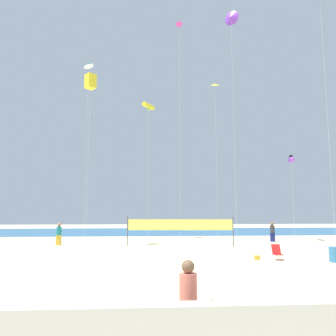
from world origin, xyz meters
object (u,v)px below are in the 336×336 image
at_px(folding_beach_chair, 277,252).
at_px(kite_magenta_diamond, 179,32).
at_px(toddler_figure, 211,317).
at_px(kite_yellow_box, 91,82).
at_px(kite_violet_delta, 231,18).
at_px(mother_figure, 188,297).
at_px(volleyball_net, 180,226).
at_px(kite_yellow_diamond, 215,87).
at_px(kite_yellow_tube, 149,107).
at_px(beachgoer_teal_shirt, 59,233).
at_px(beach_handbag, 257,258).
at_px(kite_white_inflatable, 89,67).
at_px(kite_violet_inflatable, 291,160).
at_px(trash_barrel, 334,255).
at_px(beachgoer_charcoal_shirt, 272,231).

bearing_deg(folding_beach_chair, kite_magenta_diamond, 90.16).
relative_size(toddler_figure, kite_yellow_box, 0.06).
relative_size(toddler_figure, kite_violet_delta, 0.04).
bearing_deg(kite_magenta_diamond, mother_figure, -95.78).
bearing_deg(volleyball_net, kite_violet_delta, 22.36).
bearing_deg(mother_figure, kite_yellow_diamond, 52.53).
relative_size(toddler_figure, kite_yellow_tube, 0.06).
bearing_deg(folding_beach_chair, mother_figure, -144.01).
xyz_separation_m(beachgoer_teal_shirt, folding_beach_chair, (14.94, -9.92, -0.53)).
height_order(volleyball_net, kite_violet_delta, kite_violet_delta).
xyz_separation_m(kite_yellow_box, kite_yellow_tube, (5.12, 7.11, 0.17)).
distance_m(volleyball_net, kite_yellow_diamond, 15.27).
distance_m(beach_handbag, kite_violet_delta, 24.08).
bearing_deg(kite_magenta_diamond, beach_handbag, -70.94).
bearing_deg(kite_white_inflatable, kite_yellow_box, -78.52).
bearing_deg(kite_violet_inflatable, kite_yellow_tube, 166.93).
distance_m(folding_beach_chair, trash_barrel, 3.05).
relative_size(volleyball_net, kite_yellow_diamond, 0.55).
xyz_separation_m(mother_figure, trash_barrel, (9.68, 10.93, -0.50)).
bearing_deg(folding_beach_chair, beach_handbag, 150.30).
relative_size(kite_yellow_box, kite_yellow_tube, 1.01).
bearing_deg(kite_yellow_box, kite_yellow_diamond, 20.73).
height_order(beach_handbag, kite_yellow_tube, kite_yellow_tube).
bearing_deg(toddler_figure, kite_yellow_diamond, 95.38).
bearing_deg(beachgoer_charcoal_shirt, toddler_figure, -155.13).
relative_size(trash_barrel, kite_magenta_diamond, 0.04).
relative_size(trash_barrel, kite_yellow_box, 0.06).
bearing_deg(folding_beach_chair, volleyball_net, 94.91).
relative_size(mother_figure, beachgoer_teal_shirt, 0.92).
bearing_deg(beachgoer_teal_shirt, folding_beach_chair, -122.95).
distance_m(folding_beach_chair, kite_violet_delta, 23.77).
relative_size(folding_beach_chair, kite_violet_inflatable, 0.11).
bearing_deg(folding_beach_chair, kite_white_inflatable, 108.82).
height_order(kite_yellow_box, kite_magenta_diamond, kite_magenta_diamond).
xyz_separation_m(kite_yellow_diamond, kite_magenta_diamond, (-4.03, -3.11, 4.08)).
bearing_deg(volleyball_net, beachgoer_teal_shirt, 172.02).
bearing_deg(beachgoer_charcoal_shirt, mother_figure, -156.05).
relative_size(trash_barrel, beach_handbag, 2.65).
relative_size(kite_violet_delta, kite_magenta_diamond, 1.09).
relative_size(beachgoer_charcoal_shirt, kite_yellow_box, 0.12).
bearing_deg(kite_violet_inflatable, kite_yellow_box, -168.80).
distance_m(volleyball_net, kite_yellow_tube, 14.67).
bearing_deg(kite_violet_inflatable, kite_violet_delta, -164.02).
bearing_deg(mother_figure, trash_barrel, 24.97).
bearing_deg(kite_yellow_box, kite_magenta_diamond, 10.07).
bearing_deg(kite_violet_inflatable, volleyball_net, -160.99).
distance_m(mother_figure, trash_barrel, 14.61).
xyz_separation_m(beach_handbag, kite_yellow_diamond, (0.59, 13.06, 15.43)).
relative_size(beachgoer_charcoal_shirt, kite_yellow_diamond, 0.11).
bearing_deg(volleyball_net, kite_magenta_diamond, 83.75).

